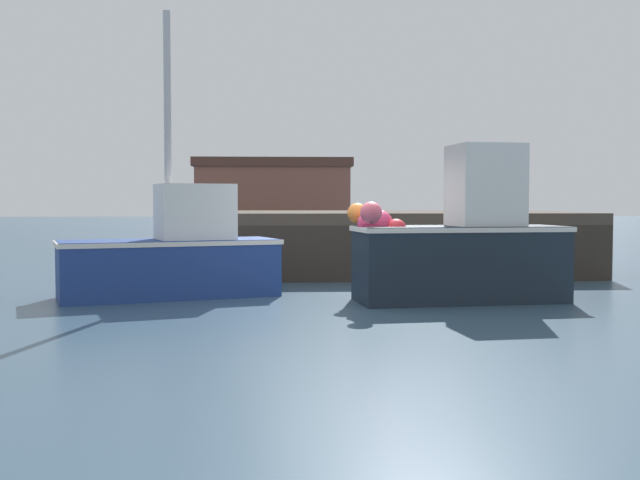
# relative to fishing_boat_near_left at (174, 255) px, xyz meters

# --- Properties ---
(ground) EXTENTS (120.00, 160.00, 0.10)m
(ground) POSITION_rel_fishing_boat_near_left_xyz_m (2.91, -0.87, -0.80)
(ground) COLOR #334C60
(pier) EXTENTS (9.67, 6.53, 1.46)m
(pier) POSITION_rel_fishing_boat_near_left_xyz_m (4.20, 5.06, 0.44)
(pier) COLOR #473D33
(pier) RESTS_ON ground
(fishing_boat_near_left) EXTENTS (4.10, 2.57, 5.05)m
(fishing_boat_near_left) POSITION_rel_fishing_boat_near_left_xyz_m (0.00, 0.00, 0.00)
(fishing_boat_near_left) COLOR navy
(fishing_boat_near_left) RESTS_ON ground
(fishing_boat_near_right) EXTENTS (3.75, 1.75, 2.67)m
(fishing_boat_near_right) POSITION_rel_fishing_boat_near_left_xyz_m (4.98, -0.88, 0.21)
(fishing_boat_near_right) COLOR #19232D
(fishing_boat_near_right) RESTS_ON ground
(rowboat) EXTENTS (1.88, 1.39, 0.43)m
(rowboat) POSITION_rel_fishing_boat_near_left_xyz_m (6.09, 1.49, -0.56)
(rowboat) COLOR white
(rowboat) RESTS_ON ground
(dockworker) EXTENTS (0.34, 0.34, 1.72)m
(dockworker) POSITION_rel_fishing_boat_near_left_xyz_m (6.86, 6.49, 1.57)
(dockworker) COLOR #2D3342
(dockworker) RESTS_ON pier
(warehouse) EXTENTS (8.76, 5.65, 4.16)m
(warehouse) POSITION_rel_fishing_boat_near_left_xyz_m (1.47, 30.11, 1.34)
(warehouse) COLOR brown
(warehouse) RESTS_ON ground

